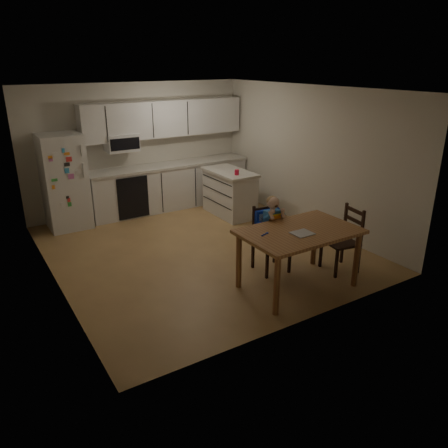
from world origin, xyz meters
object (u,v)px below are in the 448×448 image
kitchen_island (229,193)px  chair_side (347,235)px  dining_table (299,238)px  red_cup (237,172)px  refrigerator (64,182)px  chair_booster (270,226)px

kitchen_island → chair_side: chair_side is taller
dining_table → chair_side: bearing=2.1°
kitchen_island → chair_side: bearing=-87.6°
kitchen_island → red_cup: red_cup is taller
refrigerator → red_cup: size_ratio=16.92×
chair_booster → kitchen_island: bearing=75.3°
red_cup → kitchen_island: bearing=80.4°
chair_booster → chair_side: 1.12m
red_cup → chair_booster: (-0.76, -2.01, -0.26)m
red_cup → dining_table: red_cup is taller
refrigerator → dining_table: bearing=-62.7°
kitchen_island → chair_booster: bearing=-109.2°
kitchen_island → chair_side: (0.12, -2.94, 0.09)m
dining_table → chair_side: chair_side is taller
chair_booster → chair_side: (0.94, -0.58, -0.14)m
dining_table → chair_booster: chair_booster is taller
kitchen_island → chair_side: 2.94m
refrigerator → chair_side: size_ratio=1.79×
refrigerator → red_cup: 3.11m
red_cup → chair_side: red_cup is taller
dining_table → chair_side: size_ratio=1.61×
kitchen_island → red_cup: size_ratio=11.94×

